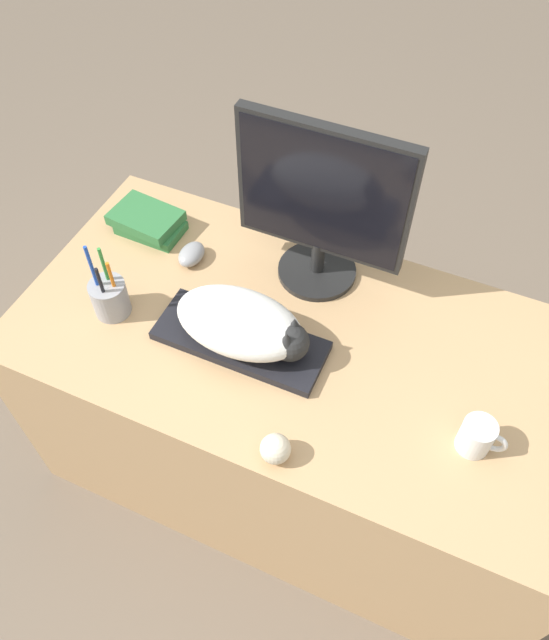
{
  "coord_description": "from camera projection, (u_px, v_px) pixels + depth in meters",
  "views": [
    {
      "loc": [
        0.31,
        -0.5,
        1.98
      ],
      "look_at": [
        -0.07,
        0.35,
        0.78
      ],
      "focal_mm": 35.0,
      "sensor_mm": 36.0,
      "label": 1
    }
  ],
  "objects": [
    {
      "name": "ground_plane",
      "position": [
        248.0,
        564.0,
        1.92
      ],
      "size": [
        12.0,
        12.0,
        0.0
      ],
      "primitive_type": "plane",
      "color": "#6B5B4C"
    },
    {
      "name": "desk",
      "position": [
        297.0,
        410.0,
        1.85
      ],
      "size": [
        1.47,
        0.74,
        0.72
      ],
      "color": "tan",
      "rests_on": "ground_plane"
    },
    {
      "name": "keyboard",
      "position": [
        240.0,
        340.0,
        1.54
      ],
      "size": [
        0.43,
        0.16,
        0.02
      ],
      "color": "black",
      "rests_on": "desk"
    },
    {
      "name": "cat",
      "position": [
        245.0,
        324.0,
        1.48
      ],
      "size": [
        0.34,
        0.19,
        0.12
      ],
      "color": "white",
      "rests_on": "keyboard"
    },
    {
      "name": "monitor",
      "position": [
        322.0,
        202.0,
        1.5
      ],
      "size": [
        0.44,
        0.21,
        0.47
      ],
      "color": "black",
      "rests_on": "desk"
    },
    {
      "name": "computer_mouse",
      "position": [
        192.0,
        254.0,
        1.71
      ],
      "size": [
        0.06,
        0.09,
        0.04
      ],
      "color": "gray",
      "rests_on": "desk"
    },
    {
      "name": "coffee_mug",
      "position": [
        478.0,
        437.0,
        1.35
      ],
      "size": [
        0.11,
        0.08,
        0.09
      ],
      "color": "silver",
      "rests_on": "desk"
    },
    {
      "name": "pen_cup",
      "position": [
        110.0,
        297.0,
        1.58
      ],
      "size": [
        0.09,
        0.09,
        0.23
      ],
      "color": "#939399",
      "rests_on": "desk"
    },
    {
      "name": "baseball",
      "position": [
        275.0,
        449.0,
        1.34
      ],
      "size": [
        0.07,
        0.07,
        0.07
      ],
      "color": "beige",
      "rests_on": "desk"
    },
    {
      "name": "book_stack",
      "position": [
        148.0,
        222.0,
        1.78
      ],
      "size": [
        0.21,
        0.15,
        0.06
      ],
      "color": "#2D6B38",
      "rests_on": "desk"
    }
  ]
}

